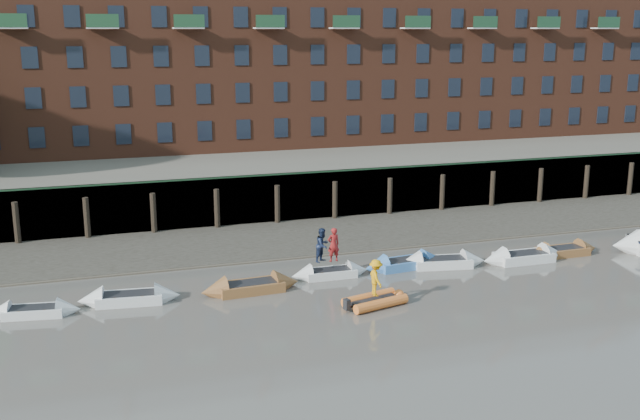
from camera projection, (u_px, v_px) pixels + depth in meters
name	position (u px, v px, depth m)	size (l,w,h in m)	color
ground	(463.00, 351.00, 29.90)	(220.00, 220.00, 0.00)	#5C5750
foreshore	(324.00, 236.00, 46.56)	(110.00, 8.00, 0.50)	#3D382F
mud_band	(342.00, 251.00, 43.42)	(110.00, 1.60, 0.10)	#4C4336
river_wall	(304.00, 196.00, 50.24)	(110.00, 1.23, 3.30)	#2D2A26
bank_terrace	(258.00, 163.00, 62.85)	(110.00, 28.00, 3.20)	#5E594D
apartment_terrace	(252.00, 25.00, 61.13)	(80.60, 15.56, 20.98)	brown
rowboat_0	(34.00, 311.00, 33.53)	(4.19, 1.77, 1.18)	silver
rowboat_1	(129.00, 298.00, 35.10)	(4.82, 1.87, 1.36)	silver
rowboat_2	(251.00, 287.00, 36.57)	(4.99, 1.71, 1.43)	brown
rowboat_3	(330.00, 273.00, 38.79)	(4.14, 1.27, 1.20)	silver
rowboat_4	(404.00, 263.00, 40.27)	(4.82, 1.85, 1.36)	#3E73B1
rowboat_5	(442.00, 262.00, 40.47)	(4.99, 2.19, 1.40)	silver
rowboat_6	(524.00, 257.00, 41.36)	(4.98, 1.45, 1.44)	silver
rowboat_7	(563.00, 251.00, 42.54)	(4.53, 1.39, 1.31)	brown
rib_tender	(377.00, 300.00, 34.85)	(3.20, 2.13, 0.54)	orange
person_rower_a	(333.00, 245.00, 38.58)	(0.66, 0.43, 1.80)	maroon
person_rower_b	(323.00, 245.00, 38.53)	(0.87, 0.68, 1.79)	#19233F
person_rib_crew	(376.00, 278.00, 34.49)	(1.12, 0.64, 1.73)	orange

